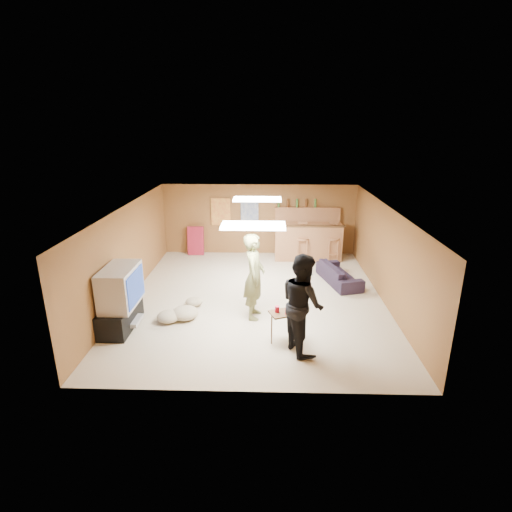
{
  "coord_description": "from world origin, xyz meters",
  "views": [
    {
      "loc": [
        0.27,
        -8.73,
        4.0
      ],
      "look_at": [
        0.0,
        0.2,
        1.0
      ],
      "focal_mm": 28.0,
      "sensor_mm": 36.0,
      "label": 1
    }
  ],
  "objects_px": {
    "tv_body": "(120,287)",
    "person_black": "(302,303)",
    "sofa": "(339,274)",
    "bar_counter": "(308,242)",
    "tray_table": "(282,326)",
    "person_olive": "(254,276)"
  },
  "relations": [
    {
      "from": "tv_body",
      "to": "bar_counter",
      "type": "xyz_separation_m",
      "value": [
        4.15,
        4.45,
        -0.35
      ]
    },
    {
      "from": "tv_body",
      "to": "bar_counter",
      "type": "relative_size",
      "value": 0.55
    },
    {
      "from": "person_black",
      "to": "sofa",
      "type": "bearing_deg",
      "value": -42.57
    },
    {
      "from": "tv_body",
      "to": "tray_table",
      "type": "bearing_deg",
      "value": -7.36
    },
    {
      "from": "sofa",
      "to": "tray_table",
      "type": "height_order",
      "value": "tray_table"
    },
    {
      "from": "tv_body",
      "to": "person_black",
      "type": "bearing_deg",
      "value": -11.48
    },
    {
      "from": "person_olive",
      "to": "sofa",
      "type": "relative_size",
      "value": 1.12
    },
    {
      "from": "sofa",
      "to": "tray_table",
      "type": "distance_m",
      "value": 3.37
    },
    {
      "from": "bar_counter",
      "to": "sofa",
      "type": "distance_m",
      "value": 2.02
    },
    {
      "from": "bar_counter",
      "to": "tray_table",
      "type": "height_order",
      "value": "bar_counter"
    },
    {
      "from": "tv_body",
      "to": "sofa",
      "type": "bearing_deg",
      "value": 28.07
    },
    {
      "from": "tv_body",
      "to": "sofa",
      "type": "distance_m",
      "value": 5.48
    },
    {
      "from": "person_black",
      "to": "sofa",
      "type": "distance_m",
      "value": 3.58
    },
    {
      "from": "person_olive",
      "to": "tv_body",
      "type": "bearing_deg",
      "value": 106.86
    },
    {
      "from": "tv_body",
      "to": "bar_counter",
      "type": "bearing_deg",
      "value": 47.0
    },
    {
      "from": "sofa",
      "to": "tray_table",
      "type": "bearing_deg",
      "value": 136.96
    },
    {
      "from": "sofa",
      "to": "tv_body",
      "type": "bearing_deg",
      "value": 103.08
    },
    {
      "from": "tv_body",
      "to": "tray_table",
      "type": "height_order",
      "value": "tv_body"
    },
    {
      "from": "bar_counter",
      "to": "person_black",
      "type": "height_order",
      "value": "person_black"
    },
    {
      "from": "person_black",
      "to": "tray_table",
      "type": "height_order",
      "value": "person_black"
    },
    {
      "from": "tv_body",
      "to": "bar_counter",
      "type": "height_order",
      "value": "tv_body"
    },
    {
      "from": "person_black",
      "to": "tv_body",
      "type": "bearing_deg",
      "value": 56.72
    }
  ]
}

